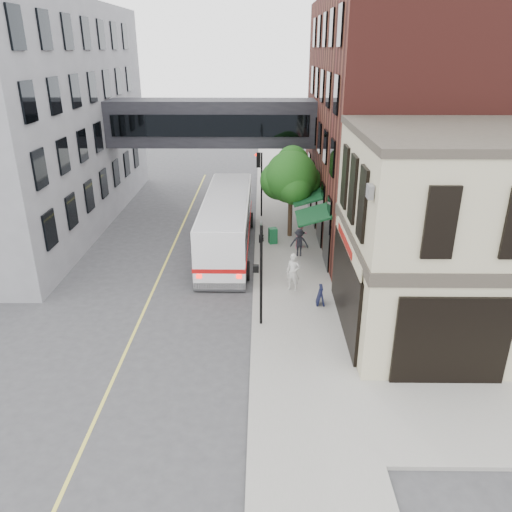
{
  "coord_description": "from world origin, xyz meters",
  "views": [
    {
      "loc": [
        0.4,
        -16.86,
        11.2
      ],
      "look_at": [
        0.18,
        2.79,
        2.99
      ],
      "focal_mm": 35.0,
      "sensor_mm": 36.0,
      "label": 1
    }
  ],
  "objects_px": {
    "newspaper_box": "(273,236)",
    "pedestrian_b": "(301,235)",
    "bus": "(227,221)",
    "pedestrian_c": "(299,243)",
    "sandwich_board": "(321,295)",
    "pedestrian_a": "(293,272)"
  },
  "relations": [
    {
      "from": "pedestrian_a",
      "to": "sandwich_board",
      "type": "height_order",
      "value": "pedestrian_a"
    },
    {
      "from": "newspaper_box",
      "to": "bus",
      "type": "bearing_deg",
      "value": 178.36
    },
    {
      "from": "bus",
      "to": "pedestrian_a",
      "type": "relative_size",
      "value": 6.27
    },
    {
      "from": "newspaper_box",
      "to": "sandwich_board",
      "type": "bearing_deg",
      "value": -89.36
    },
    {
      "from": "bus",
      "to": "sandwich_board",
      "type": "xyz_separation_m",
      "value": [
        4.79,
        -7.27,
        -1.17
      ]
    },
    {
      "from": "pedestrian_a",
      "to": "newspaper_box",
      "type": "bearing_deg",
      "value": 118.01
    },
    {
      "from": "pedestrian_b",
      "to": "sandwich_board",
      "type": "height_order",
      "value": "pedestrian_b"
    },
    {
      "from": "pedestrian_c",
      "to": "newspaper_box",
      "type": "height_order",
      "value": "pedestrian_c"
    },
    {
      "from": "bus",
      "to": "sandwich_board",
      "type": "bearing_deg",
      "value": -56.6
    },
    {
      "from": "bus",
      "to": "pedestrian_b",
      "type": "xyz_separation_m",
      "value": [
        4.4,
        -0.18,
        -0.82
      ]
    },
    {
      "from": "pedestrian_c",
      "to": "sandwich_board",
      "type": "height_order",
      "value": "pedestrian_c"
    },
    {
      "from": "pedestrian_b",
      "to": "newspaper_box",
      "type": "bearing_deg",
      "value": 122.12
    },
    {
      "from": "newspaper_box",
      "to": "sandwich_board",
      "type": "height_order",
      "value": "newspaper_box"
    },
    {
      "from": "bus",
      "to": "pedestrian_b",
      "type": "distance_m",
      "value": 4.48
    },
    {
      "from": "pedestrian_c",
      "to": "sandwich_board",
      "type": "xyz_separation_m",
      "value": [
        0.59,
        -5.88,
        -0.34
      ]
    },
    {
      "from": "newspaper_box",
      "to": "pedestrian_a",
      "type": "bearing_deg",
      "value": -96.33
    },
    {
      "from": "newspaper_box",
      "to": "pedestrian_b",
      "type": "bearing_deg",
      "value": -39.11
    },
    {
      "from": "pedestrian_b",
      "to": "pedestrian_a",
      "type": "bearing_deg",
      "value": -131.05
    },
    {
      "from": "bus",
      "to": "newspaper_box",
      "type": "relative_size",
      "value": 12.19
    },
    {
      "from": "bus",
      "to": "pedestrian_c",
      "type": "distance_m",
      "value": 4.5
    },
    {
      "from": "pedestrian_a",
      "to": "pedestrian_b",
      "type": "relative_size",
      "value": 1.16
    },
    {
      "from": "pedestrian_a",
      "to": "bus",
      "type": "bearing_deg",
      "value": 142.28
    }
  ]
}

